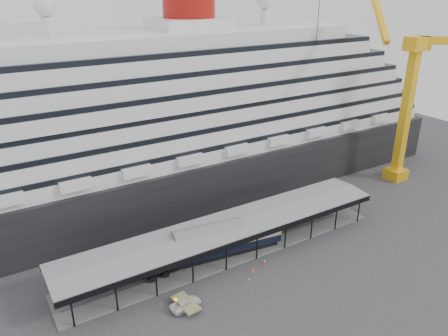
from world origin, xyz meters
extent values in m
plane|color=#363638|center=(0.00, 0.00, 0.00)|extent=(200.00, 200.00, 0.00)
cube|color=black|center=(0.00, 32.00, 5.00)|extent=(130.00, 30.00, 10.00)
cylinder|color=maroon|center=(8.00, 32.00, 37.40)|extent=(10.00, 10.00, 9.00)
sphere|color=silver|center=(-18.00, 32.00, 37.70)|extent=(3.60, 3.60, 3.60)
sphere|color=silver|center=(26.00, 32.00, 37.70)|extent=(3.60, 3.60, 3.60)
cube|color=slate|center=(0.00, 5.00, 0.12)|extent=(56.00, 8.00, 0.24)
cube|color=slate|center=(0.00, 4.28, 0.28)|extent=(54.00, 0.08, 0.10)
cube|color=slate|center=(0.00, 5.72, 0.28)|extent=(54.00, 0.08, 0.10)
cube|color=black|center=(0.00, 0.50, 4.45)|extent=(56.00, 0.18, 0.90)
cube|color=black|center=(0.00, 9.50, 4.45)|extent=(56.00, 0.18, 0.90)
cube|color=slate|center=(0.00, 5.00, 5.18)|extent=(56.00, 9.00, 0.24)
cube|color=#EDAD15|center=(48.00, 10.00, 1.20)|extent=(4.00, 4.00, 2.40)
cube|color=#EDAD15|center=(48.00, 10.00, 15.40)|extent=(1.80, 1.80, 26.00)
cube|color=#EDAD15|center=(48.00, 10.00, 29.80)|extent=(5.00, 3.20, 2.80)
cube|color=#EDAD15|center=(51.03, 8.25, 30.40)|extent=(6.00, 4.39, 1.60)
cylinder|color=black|center=(30.26, 20.24, 23.60)|extent=(0.12, 0.12, 47.21)
imported|color=silver|center=(-12.11, -3.47, 0.62)|extent=(4.65, 2.53, 1.24)
cube|color=black|center=(-3.83, 5.00, 0.64)|extent=(24.28, 5.90, 0.80)
cube|color=black|center=(-3.83, 5.00, 1.68)|extent=(25.48, 6.50, 1.26)
cube|color=beige|center=(-3.83, 5.00, 3.06)|extent=(25.49, 6.54, 1.49)
cube|color=black|center=(-3.83, 5.00, 4.03)|extent=(25.48, 6.50, 0.46)
cube|color=#DE4A0C|center=(-1.48, -3.30, 0.01)|extent=(0.36, 0.36, 0.03)
cone|color=#DE4A0C|center=(-1.48, -3.30, 0.34)|extent=(0.30, 0.30, 0.64)
cylinder|color=white|center=(-1.48, -3.30, 0.40)|extent=(0.21, 0.21, 0.13)
cube|color=#F7610D|center=(0.34, -1.69, 0.01)|extent=(0.47, 0.47, 0.03)
cone|color=#F7610D|center=(0.34, -1.69, 0.37)|extent=(0.39, 0.39, 0.70)
cylinder|color=white|center=(0.34, -1.69, 0.44)|extent=(0.22, 0.22, 0.14)
cube|color=#F0400D|center=(3.21, -0.78, 0.02)|extent=(0.39, 0.39, 0.03)
cone|color=#F0400D|center=(3.21, -0.78, 0.38)|extent=(0.33, 0.33, 0.72)
cylinder|color=white|center=(3.21, -0.78, 0.45)|extent=(0.23, 0.23, 0.14)
camera|label=1|loc=(-32.60, -46.66, 40.84)|focal=35.00mm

